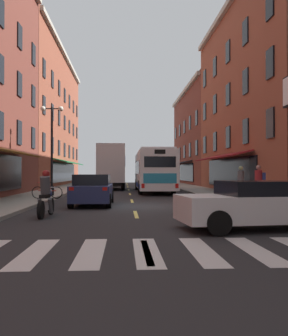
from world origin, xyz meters
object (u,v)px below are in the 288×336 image
Objects in this scene: motorcycle_rider at (46,197)px; pedestrian_near at (259,182)px; street_lamp_twin at (52,146)px; sedan_near at (115,179)px; transit_bus at (153,171)px; bicycle_near at (47,192)px; sedan_far at (262,204)px; pedestrian_mid at (241,181)px; sedan_mid at (93,190)px; box_truck at (111,167)px.

pedestrian_near is (9.50, 4.93, 0.39)m from motorcycle_rider.
pedestrian_near is 12.56m from street_lamp_twin.
street_lamp_twin is at bearing 66.78° from pedestrian_near.
street_lamp_twin reaches higher than sedan_near.
transit_bus reaches higher than pedestrian_near.
sedan_far is at bearing -52.45° from bicycle_near.
pedestrian_mid is (2.71, 10.30, 0.37)m from sedan_far.
sedan_near is 25.41m from sedan_mid.
street_lamp_twin reaches higher than pedestrian_mid.
box_truck is 4.34× the size of bicycle_near.
sedan_mid is 2.45× the size of pedestrian_near.
transit_bus is 12.43m from pedestrian_near.
street_lamp_twin is (-1.73, 10.14, 2.51)m from motorcycle_rider.
pedestrian_near is at bearing -63.77° from box_truck.
sedan_near is at bearing 18.99° from pedestrian_near.
sedan_near reaches higher than bicycle_near.
transit_bus is at bearing -51.58° from box_truck.
sedan_near is at bearing 104.29° from transit_bus.
sedan_near is at bearing 82.19° from bicycle_near.
motorcycle_rider reaches higher than bicycle_near.
street_lamp_twin is at bearing 121.94° from sedan_far.
sedan_far is at bearing 161.81° from pedestrian_near.
pedestrian_near is at bearing 27.42° from motorcycle_rider.
box_truck is 15.87m from pedestrian_mid.
sedan_far is at bearing -55.49° from sedan_mid.
sedan_mid is 3.80m from bicycle_near.
motorcycle_rider is (-1.70, -29.94, -0.02)m from sedan_near.
transit_bus is 6.69× the size of pedestrian_near.
street_lamp_twin is (-0.31, 2.93, 2.71)m from bicycle_near.
pedestrian_mid is at bearing 7.23° from pedestrian_near.
box_truck is at bearing -90.67° from sedan_near.
box_truck is 1.33× the size of street_lamp_twin.
street_lamp_twin reaches higher than pedestrian_near.
transit_bus is at bearing 55.01° from bicycle_near.
motorcycle_rider is at bearing 154.18° from sedan_far.
bicycle_near is 0.31× the size of street_lamp_twin.
pedestrian_near reaches higher than bicycle_near.
pedestrian_near is (7.90, -16.05, -0.95)m from box_truck.
sedan_mid is 8.25m from pedestrian_near.
sedan_mid is (-0.43, -25.41, 0.02)m from sedan_near.
street_lamp_twin is (-3.00, 5.60, 2.47)m from sedan_mid.
pedestrian_near is 2.20m from pedestrian_mid.
box_truck is 9.06m from sedan_near.
sedan_mid is 2.12× the size of motorcycle_rider.
sedan_far is at bearing -25.82° from motorcycle_rider.
pedestrian_near is 1.01× the size of pedestrian_mid.
transit_bus is 2.56× the size of sedan_far.
sedan_mid is at bearing -61.84° from street_lamp_twin.
box_truck is 16.49m from sedan_mid.
transit_bus reaches higher than motorcycle_rider.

